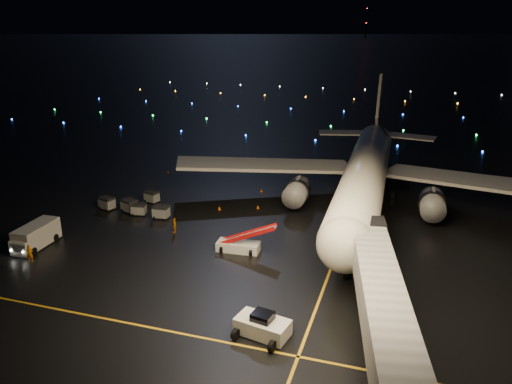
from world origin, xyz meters
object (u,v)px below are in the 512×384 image
baggage_cart_0 (161,212)px  baggage_cart_3 (152,197)px  belt_loader (238,237)px  crew_c (175,225)px  service_truck (37,235)px  baggage_cart_2 (139,209)px  baggage_cart_1 (129,206)px  crew_b (14,245)px  airliner (369,147)px  baggage_cart_4 (107,203)px  pushback_tug (263,324)px  crew_a (30,254)px

baggage_cart_0 → baggage_cart_3: bearing=125.2°
baggage_cart_3 → baggage_cart_0: bearing=-35.3°
belt_loader → crew_c: size_ratio=3.61×
service_truck → baggage_cart_2: bearing=61.4°
service_truck → baggage_cart_1: (4.27, 12.55, -0.45)m
belt_loader → crew_b: size_ratio=3.54×
crew_c → baggage_cart_1: bearing=-136.7°
baggage_cart_2 → baggage_cart_1: bearing=148.8°
baggage_cart_0 → airliner: bearing=27.1°
airliner → service_truck: airliner is taller
airliner → baggage_cart_1: airliner is taller
baggage_cart_1 → baggage_cart_3: bearing=99.1°
baggage_cart_2 → baggage_cart_4: (-5.23, 0.59, 0.08)m
baggage_cart_0 → baggage_cart_2: baggage_cart_0 is taller
pushback_tug → baggage_cart_0: pushback_tug is taller
airliner → crew_a: 44.37m
belt_loader → crew_c: (-9.00, 2.44, -0.72)m
baggage_cart_3 → crew_a: bearing=-83.7°
airliner → belt_loader: size_ratio=7.95×
belt_loader → baggage_cart_0: 14.22m
airliner → belt_loader: (-11.65, -21.05, -6.09)m
crew_a → baggage_cart_3: (3.22, 20.39, -0.14)m
belt_loader → crew_b: 24.58m
service_truck → baggage_cart_3: service_truck is taller
service_truck → baggage_cart_0: size_ratio=3.63×
belt_loader → baggage_cart_0: belt_loader is taller
belt_loader → baggage_cart_2: size_ratio=3.82×
baggage_cart_1 → pushback_tug: bearing=-18.8°
crew_c → baggage_cart_3: size_ratio=1.02×
belt_loader → crew_a: belt_loader is taller
pushback_tug → baggage_cart_3: bearing=144.5°
airliner → baggage_cart_2: 32.20m
belt_loader → baggage_cart_3: belt_loader is taller
crew_b → baggage_cart_1: bearing=71.9°
airliner → crew_b: 45.92m
pushback_tug → crew_a: size_ratio=2.31×
crew_c → baggage_cart_3: 11.82m
belt_loader → crew_c: 9.35m
crew_a → crew_b: (-3.07, 1.09, 0.04)m
crew_a → pushback_tug: bearing=-40.4°
belt_loader → baggage_cart_3: 20.32m
service_truck → crew_b: size_ratio=3.67×
baggage_cart_3 → pushback_tug: bearing=-31.4°
service_truck → crew_b: 2.68m
crew_b → baggage_cart_4: size_ratio=0.98×
pushback_tug → service_truck: size_ratio=0.60×
baggage_cart_1 → baggage_cart_2: bearing=3.3°
service_truck → airliner: bearing=36.3°
crew_c → baggage_cart_2: 8.13m
belt_loader → service_truck: size_ratio=0.96×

